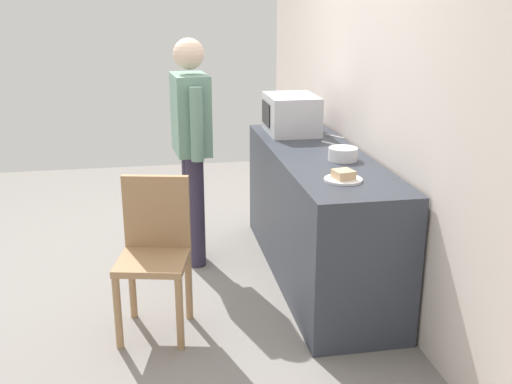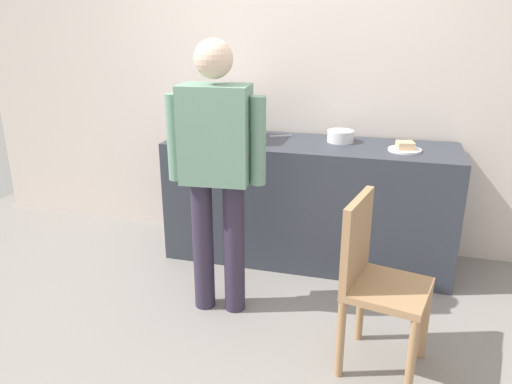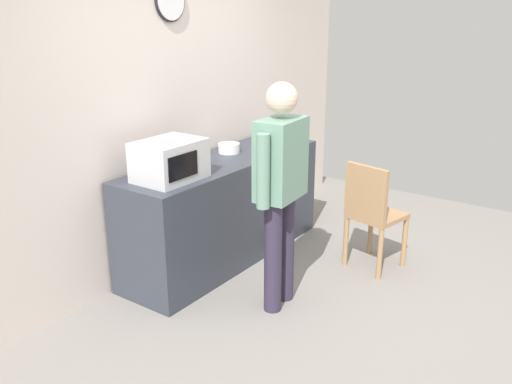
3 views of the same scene
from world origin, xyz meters
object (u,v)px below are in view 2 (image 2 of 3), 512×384
Objects in this scene: sandwich_plate at (405,148)px; salad_bowl at (340,136)px; wooden_chair at (374,277)px; microwave at (218,119)px; spoon_utensil at (281,136)px; person_standing at (216,161)px; fork_utensil at (257,131)px.

sandwich_plate is 0.48m from salad_bowl.
salad_bowl is at bearing 104.85° from wooden_chair.
spoon_utensil is (0.44, 0.19, -0.15)m from microwave.
person_standing is 1.79× the size of wooden_chair.
microwave is 2.94× the size of fork_utensil.
microwave reaches higher than spoon_utensil.
sandwich_plate reaches higher than wooden_chair.
microwave is at bearing -155.97° from spoon_utensil.
salad_bowl is at bearing 8.87° from microwave.
sandwich_plate is 1.33× the size of spoon_utensil.
wooden_chair reaches higher than fork_utensil.
salad_bowl is 1.37m from wooden_chair.
fork_utensil is at bearing 154.32° from spoon_utensil.
sandwich_plate is 0.24× the size of wooden_chair.
spoon_utensil is at bearing 167.70° from sandwich_plate.
wooden_chair is (0.96, -0.31, -0.46)m from person_standing.
sandwich_plate is at bearing -17.70° from salad_bowl.
person_standing is (-0.62, -0.95, 0.02)m from salad_bowl.
spoon_utensil is 1.58m from wooden_chair.
microwave reaches higher than sandwich_plate.
sandwich_plate is 1.18m from fork_utensil.
microwave is 0.86m from person_standing.
spoon_utensil is (-0.46, 0.05, -0.04)m from salad_bowl.
microwave is at bearing 179.76° from sandwich_plate.
fork_utensil is (-1.14, 0.31, -0.02)m from sandwich_plate.
fork_utensil is 0.24m from spoon_utensil.
wooden_chair is (-0.12, -1.11, -0.41)m from sandwich_plate.
spoon_utensil is at bearing -25.68° from fork_utensil.
wooden_chair reaches higher than spoon_utensil.
person_standing reaches higher than microwave.
wooden_chair is (1.01, -1.42, -0.40)m from fork_utensil.
wooden_chair is (0.79, -1.31, -0.40)m from spoon_utensil.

